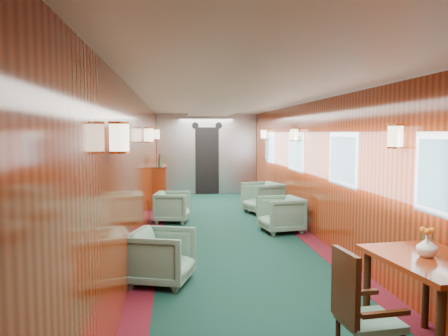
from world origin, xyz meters
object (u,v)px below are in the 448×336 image
at_px(dining_table, 433,274).
at_px(armchair_right_far, 263,198).
at_px(armchair_right_near, 281,214).
at_px(side_chair, 359,308).
at_px(armchair_left_near, 162,257).
at_px(credenza, 160,186).
at_px(armchair_left_far, 172,207).

relative_size(dining_table, armchair_right_far, 1.51).
bearing_deg(armchair_right_near, side_chair, -16.19).
distance_m(armchair_left_near, armchair_right_near, 3.30).
bearing_deg(credenza, armchair_left_far, -80.71).
bearing_deg(armchair_left_near, side_chair, -127.84).
bearing_deg(dining_table, armchair_right_far, 84.46).
xyz_separation_m(dining_table, armchair_left_near, (-2.25, 2.03, -0.36)).
distance_m(side_chair, armchair_left_near, 2.71).
bearing_deg(armchair_left_near, credenza, 19.56).
xyz_separation_m(side_chair, armchair_left_near, (-1.54, 2.22, -0.19)).
relative_size(dining_table, armchair_right_near, 1.62).
bearing_deg(armchair_left_far, side_chair, -157.50).
distance_m(credenza, armchair_left_near, 5.69).
xyz_separation_m(side_chair, credenza, (-1.76, 7.90, -0.00)).
relative_size(armchair_left_far, armchair_right_near, 0.95).
xyz_separation_m(credenza, armchair_left_near, (0.22, -5.68, -0.19)).
distance_m(dining_table, armchair_left_near, 3.05).
height_order(armchair_left_far, armchair_right_far, armchair_right_far).
relative_size(credenza, armchair_right_near, 1.79).
relative_size(armchair_left_far, armchair_right_far, 0.88).
relative_size(dining_table, credenza, 0.91).
xyz_separation_m(side_chair, armchair_left_far, (-1.43, 5.90, -0.21)).
height_order(credenza, armchair_left_far, credenza).
bearing_deg(armchair_right_near, armchair_left_near, -49.08).
xyz_separation_m(dining_table, armchair_left_far, (-2.14, 5.71, -0.38)).
bearing_deg(armchair_left_near, armchair_left_far, 15.67).
xyz_separation_m(dining_table, side_chair, (-0.71, -0.19, -0.17)).
height_order(credenza, armchair_right_far, credenza).
bearing_deg(armchair_right_far, armchair_left_near, -44.66).
height_order(armchair_right_near, armchair_right_far, armchair_right_far).
relative_size(side_chair, armchair_right_near, 1.33).
bearing_deg(dining_table, armchair_left_far, 104.18).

